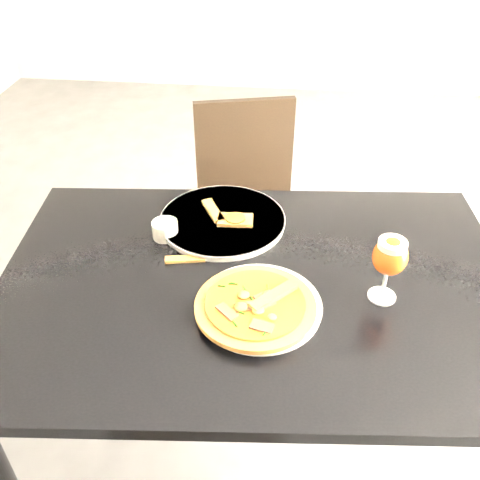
# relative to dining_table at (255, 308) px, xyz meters

# --- Properties ---
(ground) EXTENTS (6.00, 6.00, 0.00)m
(ground) POSITION_rel_dining_table_xyz_m (0.29, 0.17, -0.66)
(ground) COLOR #505053
(ground) RESTS_ON ground
(dining_table) EXTENTS (1.26, 0.90, 0.75)m
(dining_table) POSITION_rel_dining_table_xyz_m (0.00, 0.00, 0.00)
(dining_table) COLOR black
(dining_table) RESTS_ON ground
(chair_far) EXTENTS (0.47, 0.47, 0.84)m
(chair_far) POSITION_rel_dining_table_xyz_m (-0.09, 0.75, -0.20)
(chair_far) COLOR black
(chair_far) RESTS_ON ground
(plate_main) EXTENTS (0.34, 0.34, 0.01)m
(plate_main) POSITION_rel_dining_table_xyz_m (0.02, -0.09, 0.10)
(plate_main) COLOR silver
(plate_main) RESTS_ON dining_table
(pizza) EXTENTS (0.26, 0.26, 0.03)m
(pizza) POSITION_rel_dining_table_xyz_m (0.01, -0.11, 0.11)
(pizza) COLOR #A27327
(pizza) RESTS_ON plate_main
(plate_second) EXTENTS (0.39, 0.39, 0.02)m
(plate_second) POSITION_rel_dining_table_xyz_m (-0.11, 0.22, 0.10)
(plate_second) COLOR silver
(plate_second) RESTS_ON dining_table
(crust_scraps) EXTENTS (0.15, 0.12, 0.01)m
(crust_scraps) POSITION_rel_dining_table_xyz_m (-0.09, 0.22, 0.11)
(crust_scraps) COLOR #A27327
(crust_scraps) RESTS_ON plate_second
(loose_crust) EXTENTS (0.10, 0.04, 0.01)m
(loose_crust) POSITION_rel_dining_table_xyz_m (-0.18, 0.06, 0.09)
(loose_crust) COLOR #A27327
(loose_crust) RESTS_ON dining_table
(sauce_cup) EXTENTS (0.07, 0.07, 0.04)m
(sauce_cup) POSITION_rel_dining_table_xyz_m (-0.25, 0.15, 0.11)
(sauce_cup) COLOR beige
(sauce_cup) RESTS_ON dining_table
(beer_glass) EXTENTS (0.08, 0.08, 0.16)m
(beer_glass) POSITION_rel_dining_table_xyz_m (0.29, -0.03, 0.20)
(beer_glass) COLOR white
(beer_glass) RESTS_ON dining_table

